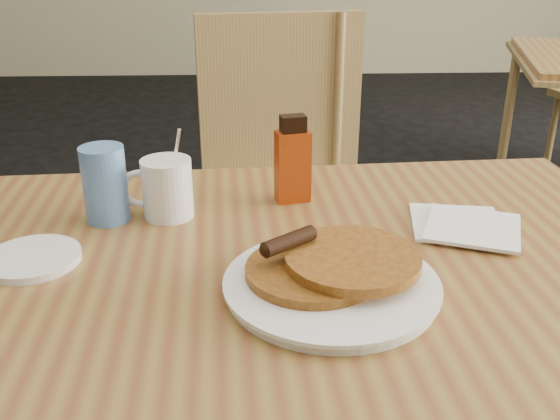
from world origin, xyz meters
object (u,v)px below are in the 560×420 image
at_px(coffee_mug, 166,187).
at_px(syrup_bottle, 293,162).
at_px(pancake_plate, 331,278).
at_px(main_table, 291,281).
at_px(blue_tumbler, 105,184).
at_px(chair_main_far, 282,170).

relative_size(coffee_mug, syrup_bottle, 1.01).
xyz_separation_m(pancake_plate, coffee_mug, (-0.26, 0.26, 0.04)).
relative_size(main_table, blue_tumbler, 9.96).
bearing_deg(main_table, chair_main_far, 88.59).
height_order(main_table, syrup_bottle, syrup_bottle).
bearing_deg(coffee_mug, chair_main_far, 54.17).
xyz_separation_m(syrup_bottle, blue_tumbler, (-0.33, -0.07, -0.01)).
height_order(chair_main_far, blue_tumbler, chair_main_far).
height_order(main_table, chair_main_far, chair_main_far).
bearing_deg(chair_main_far, pancake_plate, -96.32).
xyz_separation_m(pancake_plate, syrup_bottle, (-0.04, 0.32, 0.06)).
bearing_deg(blue_tumbler, chair_main_far, 61.95).
height_order(main_table, blue_tumbler, blue_tumbler).
bearing_deg(coffee_mug, blue_tumbler, 171.25).
height_order(syrup_bottle, blue_tumbler, syrup_bottle).
relative_size(pancake_plate, syrup_bottle, 1.86).
height_order(chair_main_far, syrup_bottle, chair_main_far).
relative_size(main_table, pancake_plate, 4.37).
relative_size(chair_main_far, blue_tumbler, 7.68).
bearing_deg(coffee_mug, syrup_bottle, 0.39).
height_order(coffee_mug, blue_tumbler, coffee_mug).
bearing_deg(pancake_plate, main_table, 117.75).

